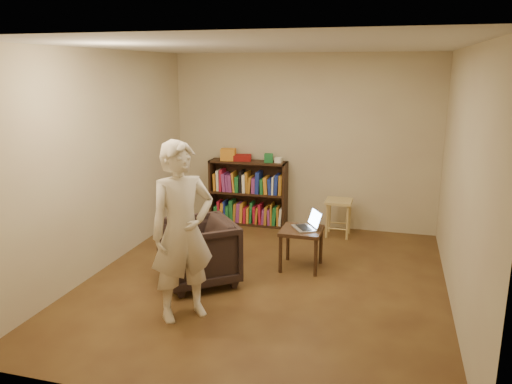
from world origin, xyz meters
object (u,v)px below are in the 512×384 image
(stool, at_px, (339,207))
(laptop, at_px, (308,224))
(person, at_px, (182,232))
(bookshelf, at_px, (248,196))
(side_table, at_px, (301,236))
(armchair, at_px, (198,252))

(stool, distance_m, laptop, 1.31)
(person, bearing_deg, bookshelf, 49.85)
(side_table, bearing_deg, laptop, 33.45)
(stool, distance_m, person, 3.11)
(side_table, xyz_separation_m, person, (-0.87, -1.51, 0.46))
(stool, height_order, laptop, laptop)
(stool, xyz_separation_m, person, (-1.17, -2.85, 0.44))
(side_table, bearing_deg, bookshelf, 126.01)
(armchair, xyz_separation_m, laptop, (1.12, 0.78, 0.19))
(armchair, bearing_deg, stool, 108.16)
(bookshelf, xyz_separation_m, armchair, (0.08, -2.29, -0.07))
(bookshelf, bearing_deg, stool, -8.67)
(stool, bearing_deg, person, -112.33)
(stool, bearing_deg, armchair, -123.01)
(bookshelf, relative_size, armchair, 1.49)
(bookshelf, bearing_deg, side_table, -53.99)
(bookshelf, bearing_deg, laptop, -51.37)
(stool, height_order, side_table, stool)
(armchair, bearing_deg, laptop, 86.02)
(side_table, height_order, laptop, laptop)
(armchair, height_order, side_table, armchair)
(side_table, height_order, person, person)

